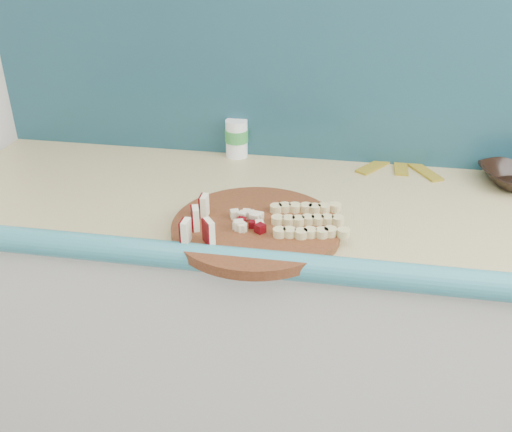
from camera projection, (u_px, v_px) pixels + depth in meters
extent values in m
cube|color=white|center=(342.00, 20.00, 1.50)|extent=(3.60, 0.04, 2.60)
cube|color=silver|center=(351.00, 350.00, 1.64)|extent=(2.20, 0.60, 0.88)
cube|color=#CEB778|center=(366.00, 211.00, 1.42)|extent=(2.20, 0.60, 0.03)
cube|color=teal|center=(365.00, 280.00, 1.16)|extent=(2.20, 0.06, 0.03)
cube|color=teal|center=(375.00, 76.00, 1.54)|extent=(2.20, 0.02, 0.50)
cylinder|color=#46210F|center=(256.00, 228.00, 1.29)|extent=(0.45, 0.45, 0.02)
cube|color=#FDF4CB|center=(186.00, 231.00, 1.21)|extent=(0.02, 0.03, 0.05)
cube|color=#4C050A|center=(182.00, 231.00, 1.21)|extent=(0.01, 0.03, 0.05)
cube|color=#FDF4CB|center=(196.00, 218.00, 1.26)|extent=(0.02, 0.03, 0.05)
cube|color=#4C050A|center=(192.00, 218.00, 1.26)|extent=(0.01, 0.03, 0.05)
cube|color=#FDF4CB|center=(205.00, 206.00, 1.31)|extent=(0.02, 0.03, 0.05)
cube|color=#4C050A|center=(201.00, 206.00, 1.31)|extent=(0.01, 0.03, 0.05)
cube|color=#FDF4CB|center=(209.00, 231.00, 1.21)|extent=(0.02, 0.03, 0.05)
cube|color=#4C050A|center=(205.00, 231.00, 1.21)|extent=(0.01, 0.03, 0.05)
cube|color=#F6EBC5|center=(249.00, 220.00, 1.28)|extent=(0.02, 0.02, 0.02)
cube|color=#F6EBC5|center=(252.00, 219.00, 1.29)|extent=(0.02, 0.02, 0.02)
cube|color=#4C050A|center=(253.00, 217.00, 1.30)|extent=(0.02, 0.02, 0.02)
cube|color=#F6EBC5|center=(247.00, 218.00, 1.29)|extent=(0.02, 0.02, 0.02)
cube|color=#F6EBC5|center=(246.00, 216.00, 1.30)|extent=(0.02, 0.02, 0.02)
cube|color=#F6EBC5|center=(242.00, 215.00, 1.30)|extent=(0.02, 0.02, 0.02)
cube|color=#F6EBC5|center=(242.00, 218.00, 1.29)|extent=(0.02, 0.02, 0.02)
cube|color=#F6EBC5|center=(238.00, 219.00, 1.29)|extent=(0.02, 0.02, 0.02)
cube|color=#4C050A|center=(234.00, 220.00, 1.28)|extent=(0.02, 0.02, 0.02)
cube|color=#F6EBC5|center=(240.00, 221.00, 1.28)|extent=(0.02, 0.02, 0.02)
cube|color=#F6EBC5|center=(239.00, 223.00, 1.27)|extent=(0.02, 0.02, 0.02)
cube|color=#F6EBC5|center=(244.00, 222.00, 1.28)|extent=(0.02, 0.02, 0.02)
cube|color=#F6EBC5|center=(246.00, 224.00, 1.27)|extent=(0.02, 0.02, 0.02)
cube|color=#F6EBC5|center=(250.00, 225.00, 1.26)|extent=(0.02, 0.02, 0.02)
cube|color=#4C050A|center=(249.00, 222.00, 1.28)|extent=(0.02, 0.02, 0.02)
cube|color=#F6EBC5|center=(253.00, 222.00, 1.28)|extent=(0.02, 0.02, 0.02)
cylinder|color=#D4C481|center=(279.00, 233.00, 1.23)|extent=(0.03, 0.03, 0.02)
cylinder|color=#D4C481|center=(289.00, 233.00, 1.23)|extent=(0.03, 0.03, 0.02)
cylinder|color=#D4C481|center=(300.00, 233.00, 1.23)|extent=(0.03, 0.03, 0.02)
cylinder|color=#D4C481|center=(310.00, 233.00, 1.24)|extent=(0.03, 0.03, 0.02)
cylinder|color=#D4C481|center=(321.00, 233.00, 1.24)|extent=(0.03, 0.03, 0.02)
cylinder|color=#D4C481|center=(331.00, 233.00, 1.24)|extent=(0.03, 0.03, 0.02)
cylinder|color=#D4C481|center=(342.00, 232.00, 1.24)|extent=(0.03, 0.03, 0.02)
cylinder|color=#D4C481|center=(277.00, 220.00, 1.28)|extent=(0.03, 0.03, 0.02)
cylinder|color=#D4C481|center=(287.00, 220.00, 1.28)|extent=(0.03, 0.03, 0.02)
cylinder|color=#D4C481|center=(298.00, 220.00, 1.29)|extent=(0.03, 0.03, 0.02)
cylinder|color=#D4C481|center=(308.00, 220.00, 1.29)|extent=(0.03, 0.03, 0.02)
cylinder|color=#D4C481|center=(318.00, 220.00, 1.29)|extent=(0.03, 0.03, 0.02)
cylinder|color=#D4C481|center=(328.00, 220.00, 1.29)|extent=(0.03, 0.03, 0.02)
cylinder|color=#D4C481|center=(338.00, 220.00, 1.29)|extent=(0.03, 0.03, 0.02)
cylinder|color=#D4C481|center=(276.00, 208.00, 1.33)|extent=(0.03, 0.03, 0.02)
cylinder|color=#D4C481|center=(286.00, 208.00, 1.34)|extent=(0.03, 0.03, 0.02)
cylinder|color=#D4C481|center=(295.00, 208.00, 1.34)|extent=(0.03, 0.03, 0.02)
cylinder|color=#D4C481|center=(305.00, 208.00, 1.34)|extent=(0.03, 0.03, 0.02)
cylinder|color=#D4C481|center=(315.00, 208.00, 1.34)|extent=(0.03, 0.03, 0.02)
cylinder|color=#D4C481|center=(325.00, 208.00, 1.34)|extent=(0.03, 0.03, 0.02)
cylinder|color=#D4C481|center=(335.00, 208.00, 1.34)|extent=(0.03, 0.03, 0.02)
cylinder|color=white|center=(237.00, 138.00, 1.67)|extent=(0.06, 0.06, 0.11)
cylinder|color=green|center=(237.00, 135.00, 1.67)|extent=(0.07, 0.07, 0.04)
cube|color=gold|center=(378.00, 164.00, 1.63)|extent=(0.13, 0.16, 0.01)
cube|color=gold|center=(400.00, 163.00, 1.64)|extent=(0.04, 0.17, 0.01)
cube|color=gold|center=(420.00, 169.00, 1.61)|extent=(0.12, 0.17, 0.01)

